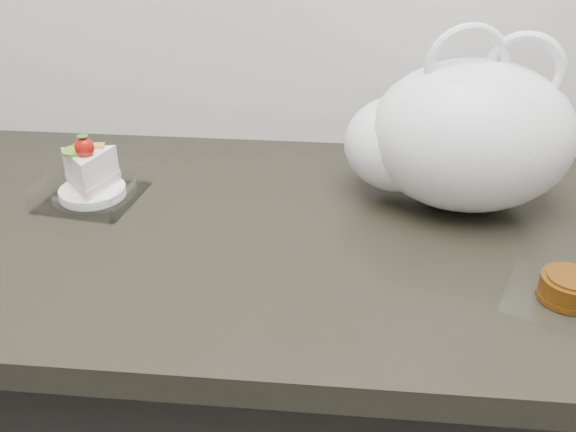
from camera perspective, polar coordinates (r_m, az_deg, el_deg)
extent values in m
cube|color=black|center=(0.94, 2.95, -1.97)|extent=(2.04, 0.64, 0.04)
cube|color=white|center=(1.05, -16.90, 1.64)|extent=(0.16, 0.16, 0.00)
cylinder|color=white|center=(1.05, -16.97, 2.06)|extent=(0.10, 0.10, 0.01)
ellipsoid|color=red|center=(1.01, -17.64, 5.83)|extent=(0.03, 0.03, 0.03)
cone|color=#2D7223|center=(1.00, -17.77, 6.61)|extent=(0.02, 0.02, 0.01)
cylinder|color=#78A530|center=(1.03, -18.47, 5.49)|extent=(0.04, 0.04, 0.00)
cube|color=#FF9830|center=(1.04, -17.27, 5.95)|extent=(0.05, 0.02, 0.00)
cube|color=white|center=(0.86, 23.49, -6.72)|extent=(0.18, 0.17, 0.00)
cylinder|color=#5F330B|center=(0.85, 23.69, -5.88)|extent=(0.08, 0.08, 0.03)
cylinder|color=#5F330B|center=(0.86, 23.54, -6.50)|extent=(0.09, 0.09, 0.01)
cylinder|color=#5F330B|center=(0.84, 23.91, -4.98)|extent=(0.07, 0.07, 0.00)
ellipsoid|color=white|center=(0.98, 15.94, 6.85)|extent=(0.30, 0.24, 0.22)
ellipsoid|color=white|center=(1.00, 10.04, 6.34)|extent=(0.18, 0.16, 0.15)
torus|color=white|center=(0.95, 15.62, 12.65)|extent=(0.12, 0.04, 0.12)
torus|color=white|center=(0.97, 20.22, 11.95)|extent=(0.11, 0.04, 0.11)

